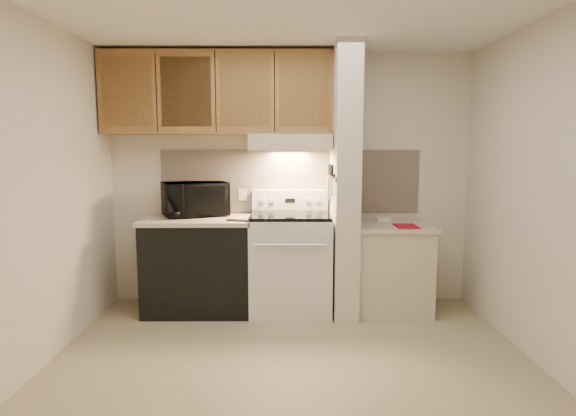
{
  "coord_description": "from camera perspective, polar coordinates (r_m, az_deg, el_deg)",
  "views": [
    {
      "loc": [
        -0.04,
        -3.37,
        1.59
      ],
      "look_at": [
        -0.02,
        0.75,
        1.06
      ],
      "focal_mm": 30.0,
      "sensor_mm": 36.0,
      "label": 1
    }
  ],
  "objects": [
    {
      "name": "knife_handle_b",
      "position": [
        4.4,
        5.21,
        4.48
      ],
      "size": [
        0.02,
        0.02,
        0.1
      ],
      "primitive_type": "cylinder",
      "color": "black",
      "rests_on": "knife_strip"
    },
    {
      "name": "white_box",
      "position": [
        4.85,
        11.19,
        -1.33
      ],
      "size": [
        0.15,
        0.11,
        0.04
      ],
      "primitive_type": "cube",
      "rotation": [
        0.0,
        0.0,
        0.13
      ],
      "color": "white",
      "rests_on": "right_countertop"
    },
    {
      "name": "knife_handle_a",
      "position": [
        4.33,
        5.3,
        4.43
      ],
      "size": [
        0.02,
        0.02,
        0.1
      ],
      "primitive_type": "cylinder",
      "color": "black",
      "rests_on": "knife_strip"
    },
    {
      "name": "cab_gap_b",
      "position": [
        4.6,
        -8.59,
        13.46
      ],
      "size": [
        0.01,
        0.01,
        0.73
      ],
      "primitive_type": "cube",
      "color": "black",
      "rests_on": "upper_cabinets"
    },
    {
      "name": "oven_mitt",
      "position": [
        4.72,
        4.85,
        2.38
      ],
      "size": [
        0.03,
        0.1,
        0.23
      ],
      "primitive_type": "cube",
      "color": "slate",
      "rests_on": "partition_pillar"
    },
    {
      "name": "left_countertop",
      "position": [
        4.66,
        -10.62,
        -1.39
      ],
      "size": [
        1.04,
        0.67,
        0.04
      ],
      "primitive_type": "cube",
      "color": "beige",
      "rests_on": "dishwasher_front"
    },
    {
      "name": "range_knob_left_inner",
      "position": [
        4.79,
        -1.91,
        0.9
      ],
      "size": [
        0.05,
        0.02,
        0.05
      ],
      "primitive_type": "cylinder",
      "rotation": [
        1.57,
        0.0,
        0.0
      ],
      "color": "silver",
      "rests_on": "range_backguard"
    },
    {
      "name": "range_knob_left_outer",
      "position": [
        4.8,
        -3.1,
        0.9
      ],
      "size": [
        0.05,
        0.02,
        0.05
      ],
      "primitive_type": "cylinder",
      "rotation": [
        1.57,
        0.0,
        0.0
      ],
      "color": "silver",
      "rests_on": "range_backguard"
    },
    {
      "name": "cab_gap_c",
      "position": [
        4.56,
        -1.6,
        13.6
      ],
      "size": [
        0.01,
        0.01,
        0.73
      ],
      "primitive_type": "cube",
      "color": "black",
      "rests_on": "upper_cabinets"
    },
    {
      "name": "range_display",
      "position": [
        4.8,
        0.25,
        0.91
      ],
      "size": [
        0.1,
        0.01,
        0.04
      ],
      "primitive_type": "cube",
      "color": "black",
      "rests_on": "range_backguard"
    },
    {
      "name": "upper_cabinets",
      "position": [
        4.76,
        -8.3,
        13.26
      ],
      "size": [
        2.18,
        0.33,
        0.77
      ],
      "primitive_type": "cube",
      "color": "olive",
      "rests_on": "wall_back"
    },
    {
      "name": "teal_jar",
      "position": [
        4.94,
        -14.17,
        -0.2
      ],
      "size": [
        0.1,
        0.1,
        0.1
      ],
      "primitive_type": "cylinder",
      "rotation": [
        0.0,
        0.0,
        0.14
      ],
      "color": "#33716C",
      "rests_on": "left_countertop"
    },
    {
      "name": "knife_blade_b",
      "position": [
        4.44,
        5.15,
        2.43
      ],
      "size": [
        0.01,
        0.04,
        0.18
      ],
      "primitive_type": "cube",
      "color": "silver",
      "rests_on": "knife_strip"
    },
    {
      "name": "wall_left",
      "position": [
        3.81,
        -27.72,
        1.42
      ],
      "size": [
        0.02,
        3.0,
        2.5
      ],
      "primitive_type": "cube",
      "color": "beige",
      "rests_on": "floor"
    },
    {
      "name": "knife_blade_a",
      "position": [
        4.34,
        5.27,
        2.45
      ],
      "size": [
        0.01,
        0.03,
        0.16
      ],
      "primitive_type": "cube",
      "color": "silver",
      "rests_on": "knife_strip"
    },
    {
      "name": "cab_door_b",
      "position": [
        4.65,
        -12.0,
        13.32
      ],
      "size": [
        0.46,
        0.01,
        0.63
      ],
      "primitive_type": "cube",
      "color": "olive",
      "rests_on": "upper_cabinets"
    },
    {
      "name": "cab_door_d",
      "position": [
        4.56,
        1.92,
        13.6
      ],
      "size": [
        0.46,
        0.01,
        0.63
      ],
      "primitive_type": "cube",
      "color": "olive",
      "rests_on": "upper_cabinets"
    },
    {
      "name": "wall_back",
      "position": [
        4.88,
        0.24,
        3.38
      ],
      "size": [
        3.6,
        2.5,
        0.02
      ],
      "primitive_type": "cube",
      "rotation": [
        1.57,
        0.0,
        0.0
      ],
      "color": "beige",
      "rests_on": "floor"
    },
    {
      "name": "range_knob_right_inner",
      "position": [
        4.8,
        2.4,
        0.9
      ],
      "size": [
        0.05,
        0.02,
        0.05
      ],
      "primitive_type": "cylinder",
      "rotation": [
        1.57,
        0.0,
        0.0
      ],
      "color": "silver",
      "rests_on": "range_backguard"
    },
    {
      "name": "microwave",
      "position": [
        4.78,
        -10.96,
        1.06
      ],
      "size": [
        0.71,
        0.61,
        0.33
      ],
      "primitive_type": "imported",
      "rotation": [
        0.0,
        0.0,
        0.41
      ],
      "color": "black",
      "rests_on": "left_countertop"
    },
    {
      "name": "range_backguard",
      "position": [
        4.84,
        0.24,
        0.96
      ],
      "size": [
        0.76,
        0.08,
        0.2
      ],
      "primitive_type": "cube",
      "color": "silver",
      "rests_on": "range_body"
    },
    {
      "name": "knife_blade_d",
      "position": [
        4.58,
        4.98,
        2.71
      ],
      "size": [
        0.01,
        0.04,
        0.16
      ],
      "primitive_type": "cube",
      "color": "silver",
      "rests_on": "knife_strip"
    },
    {
      "name": "right_cab_base",
      "position": [
        4.78,
        12.07,
        -7.16
      ],
      "size": [
        0.7,
        0.6,
        0.81
      ],
      "primitive_type": "cube",
      "color": "beige",
      "rests_on": "floor"
    },
    {
      "name": "cooktop",
      "position": [
        4.57,
        0.27,
        -0.87
      ],
      "size": [
        0.74,
        0.64,
        0.03
      ],
      "primitive_type": "cube",
      "color": "black",
      "rests_on": "range_body"
    },
    {
      "name": "knife_handle_e",
      "position": [
        4.66,
        4.9,
        4.64
      ],
      "size": [
        0.02,
        0.02,
        0.1
      ],
      "primitive_type": "cylinder",
      "color": "black",
      "rests_on": "knife_strip"
    },
    {
      "name": "right_countertop",
      "position": [
        4.69,
        12.21,
        -2.12
      ],
      "size": [
        0.74,
        0.64,
        0.04
      ],
      "primitive_type": "cube",
      "color": "beige",
      "rests_on": "right_cab_base"
    },
    {
      "name": "hood_lip",
      "position": [
        4.44,
        0.28,
        7.24
      ],
      "size": [
        0.78,
        0.04,
        0.06
      ],
      "primitive_type": "cube",
      "color": "beige",
      "rests_on": "range_hood"
    },
    {
      "name": "knife_blade_c",
      "position": [
        4.51,
        5.06,
        2.39
      ],
      "size": [
        0.01,
        0.04,
        0.2
      ],
      "primitive_type": "cube",
      "color": "silver",
      "rests_on": "knife_strip"
    },
    {
      "name": "knife_strip",
      "position": [
        4.5,
        5.24,
        3.9
      ],
      "size": [
        0.02,
        0.42,
        0.04
      ],
      "primitive_type": "cube",
      "color": "black",
      "rests_on": "partition_pillar"
    },
    {
      "name": "floor",
      "position": [
        3.72,
        0.42,
        -17.9
      ],
      "size": [
        3.6,
        3.6,
        0.0
      ],
      "primitive_type": "plane",
      "color": "tan",
      "rests_on": "ground"
    },
    {
      "name": "pillar_trim",
      "position": [
        4.55,
        5.25,
        3.68
      ],
      "size": [
        0.01,
        0.7,
        0.04
      ],
      "primitive_type": "cube",
      "color": "olive",
      "rests_on": "partition_pillar"
    },
    {
      "name": "outlet",
      "position": [
        4.89,
        -5.4,
        1.58
      ],
      "size": [
        0.08,
        0.01,
        0.12
      ],
      "primitive_type": "cube",
      "color": "beige",
      "rests_on": "backsplash"
    },
    {
      "name": "backsplash",
      "position": [
        4.87,
        0.24,
        3.19
      ],
      "size": [
        2.6,
        0.02,
        0.63
      ],
      "primitive_type": "cube",
      "color": "beige",
      "rests_on": "wall_back"
    },
    {
      "name": "oven_handle",
      "position": [
        4.26,
        0.31,
        -4.42
      ],
      "size": [
        0.65,
        0.02,
        0.02
      ],
      "primitive_type": "cylinder",
      "rotation": [
        0.0,
        1.57,
        0.0
      ],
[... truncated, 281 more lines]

